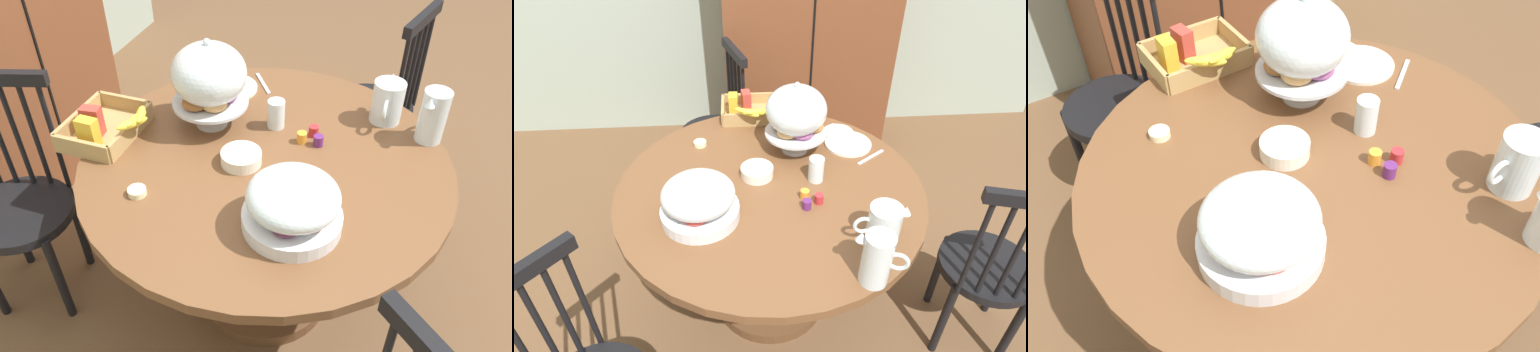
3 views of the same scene
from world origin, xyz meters
TOP-DOWN VIEW (x-y plane):
  - ground_plane at (0.00, 0.00)m, footprint 10.00×10.00m
  - wooden_armoire at (0.39, 1.50)m, footprint 1.18×0.60m
  - dining_table at (0.03, 0.02)m, footprint 1.29×1.29m
  - windsor_chair_by_cabinet at (0.93, -0.26)m, footprint 0.42×0.42m
  - windsor_chair_facing_door at (-0.23, 0.93)m, footprint 0.42×0.43m
  - pastry_stand_with_dome at (0.17, 0.28)m, footprint 0.28×0.28m
  - fruit_platter_covered at (-0.24, -0.15)m, footprint 0.30×0.30m
  - orange_juice_pitcher at (0.34, -0.50)m, footprint 0.17×0.10m
  - milk_pitcher at (0.41, -0.33)m, footprint 0.20×0.12m
  - cereal_basket at (-0.03, 0.60)m, footprint 0.32×0.30m
  - china_plate_large at (0.43, 0.30)m, footprint 0.22×0.22m
  - china_plate_small at (0.40, 0.39)m, footprint 0.15×0.15m
  - cereal_bowl at (-0.02, 0.09)m, footprint 0.14×0.14m
  - drinking_glass at (0.23, 0.04)m, footprint 0.06×0.06m
  - butter_dish at (-0.27, 0.35)m, footprint 0.06×0.06m
  - jam_jar_strawberry at (0.22, -0.10)m, footprint 0.04×0.04m
  - jam_jar_apricot at (0.17, -0.07)m, footprint 0.04×0.04m
  - jam_jar_grape at (0.17, -0.13)m, footprint 0.04×0.04m
  - table_knife at (0.35, 0.42)m, footprint 0.15×0.11m
  - dinner_fork at (0.33, 0.44)m, footprint 0.15×0.11m
  - soup_spoon at (0.51, 0.19)m, footprint 0.15×0.11m

SIDE VIEW (x-z plane):
  - ground_plane at x=0.00m, z-range 0.00..0.00m
  - windsor_chair_by_cabinet at x=0.93m, z-range -0.03..0.94m
  - windsor_chair_facing_door at x=-0.23m, z-range -0.03..0.94m
  - dining_table at x=0.03m, z-range 0.17..0.91m
  - table_knife at x=0.35m, z-range 0.74..0.75m
  - dinner_fork at x=0.33m, z-range 0.74..0.75m
  - soup_spoon at x=0.51m, z-range 0.74..0.75m
  - china_plate_large at x=0.43m, z-range 0.74..0.75m
  - butter_dish at x=-0.27m, z-range 0.74..0.76m
  - china_plate_small at x=0.40m, z-range 0.75..0.76m
  - jam_jar_strawberry at x=0.22m, z-range 0.74..0.78m
  - jam_jar_apricot at x=0.17m, z-range 0.74..0.78m
  - jam_jar_grape at x=0.17m, z-range 0.74..0.78m
  - cereal_bowl at x=-0.02m, z-range 0.74..0.78m
  - cereal_basket at x=-0.03m, z-range 0.72..0.84m
  - drinking_glass at x=0.23m, z-range 0.74..0.85m
  - milk_pitcher at x=0.41m, z-range 0.73..0.89m
  - fruit_platter_covered at x=-0.24m, z-range 0.74..0.92m
  - orange_juice_pitcher at x=0.34m, z-range 0.73..0.93m
  - pastry_stand_with_dome at x=0.17m, z-range 0.76..1.11m
  - wooden_armoire at x=0.39m, z-range 0.00..1.96m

